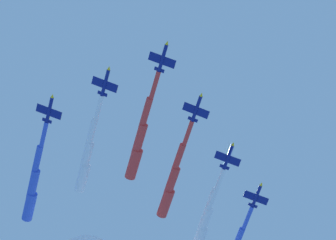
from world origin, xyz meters
TOP-DOWN VIEW (x-y plane):
  - jet_lead at (-0.59, 10.55)m, footprint 32.34×39.64m
  - jet_port_inner at (18.04, 11.53)m, footprint 30.80×38.76m
  - jet_starboard_inner at (-5.37, 28.58)m, footprint 30.59×37.66m
  - jet_port_mid at (36.46, 11.15)m, footprint 28.98×35.73m
  - jet_starboard_mid at (-8.22, 49.10)m, footprint 31.73×39.41m

SIDE VIEW (x-z plane):
  - jet_port_mid at x=36.46m, z-range 194.82..199.06m
  - jet_port_inner at x=18.04m, z-range 195.75..200.07m
  - jet_lead at x=-0.59m, z-range 195.78..200.08m
  - jet_starboard_mid at x=-8.22m, z-range 196.22..200.43m
  - jet_starboard_inner at x=-5.37m, z-range 197.49..201.80m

